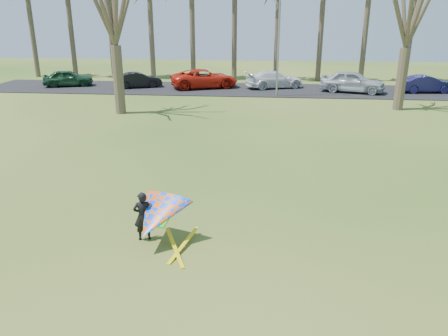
# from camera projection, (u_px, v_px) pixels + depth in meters

# --- Properties ---
(ground) EXTENTS (100.00, 100.00, 0.00)m
(ground) POSITION_uv_depth(u_px,v_px,m) (217.00, 224.00, 13.20)
(ground) COLOR #194A10
(ground) RESTS_ON ground
(parking_strip) EXTENTS (46.00, 7.00, 0.06)m
(parking_strip) POSITION_uv_depth(u_px,v_px,m) (252.00, 90.00, 36.65)
(parking_strip) COLOR black
(parking_strip) RESTS_ON ground
(bare_tree_right) EXTENTS (6.27, 6.27, 9.21)m
(bare_tree_right) POSITION_uv_depth(u_px,v_px,m) (411.00, 5.00, 26.94)
(bare_tree_right) COLOR brown
(bare_tree_right) RESTS_ON ground
(streetlight) EXTENTS (2.28, 0.18, 8.00)m
(streetlight) POSITION_uv_depth(u_px,v_px,m) (281.00, 36.00, 32.15)
(streetlight) COLOR gray
(streetlight) RESTS_ON ground
(car_0) EXTENTS (4.48, 2.99, 1.42)m
(car_0) POSITION_uv_depth(u_px,v_px,m) (68.00, 78.00, 37.97)
(car_0) COLOR #183D23
(car_0) RESTS_ON parking_strip
(car_1) EXTENTS (4.11, 2.85, 1.28)m
(car_1) POSITION_uv_depth(u_px,v_px,m) (138.00, 80.00, 37.33)
(car_1) COLOR black
(car_1) RESTS_ON parking_strip
(car_2) EXTENTS (6.22, 4.57, 1.57)m
(car_2) POSITION_uv_depth(u_px,v_px,m) (204.00, 79.00, 37.09)
(car_2) COLOR red
(car_2) RESTS_ON parking_strip
(car_3) EXTENTS (5.31, 3.69, 1.43)m
(car_3) POSITION_uv_depth(u_px,v_px,m) (274.00, 79.00, 37.06)
(car_3) COLOR white
(car_3) RESTS_ON parking_strip
(car_4) EXTENTS (5.41, 3.33, 1.72)m
(car_4) POSITION_uv_depth(u_px,v_px,m) (352.00, 82.00, 34.93)
(car_4) COLOR #A5ABB3
(car_4) RESTS_ON parking_strip
(car_5) EXTENTS (4.25, 1.89, 1.36)m
(car_5) POSITION_uv_depth(u_px,v_px,m) (426.00, 84.00, 34.87)
(car_5) COLOR #171644
(car_5) RESTS_ON parking_strip
(kite_flyer) EXTENTS (2.13, 2.39, 2.02)m
(kite_flyer) POSITION_uv_depth(u_px,v_px,m) (155.00, 216.00, 11.79)
(kite_flyer) COLOR black
(kite_flyer) RESTS_ON ground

